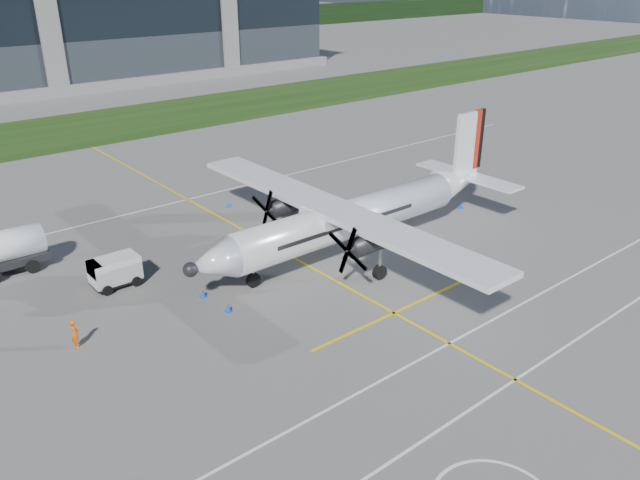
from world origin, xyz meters
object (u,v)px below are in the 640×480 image
(safety_cone_nose_stbd, at_px, (203,293))
(safety_cone_nose_port, at_px, (228,307))
(baggage_tug, at_px, (115,272))
(safety_cone_stbdwing, at_px, (228,204))
(safety_cone_tail, at_px, (461,205))
(turboprop_aircraft, at_px, (359,195))
(ground_crew_person, at_px, (75,332))

(safety_cone_nose_stbd, relative_size, safety_cone_nose_port, 1.00)
(baggage_tug, bearing_deg, safety_cone_nose_port, -62.72)
(safety_cone_stbdwing, xyz_separation_m, safety_cone_tail, (14.31, -12.19, 0.00))
(baggage_tug, bearing_deg, turboprop_aircraft, -20.15)
(ground_crew_person, relative_size, safety_cone_stbdwing, 3.64)
(safety_cone_nose_stbd, height_order, safety_cone_nose_port, same)
(baggage_tug, relative_size, ground_crew_person, 1.68)
(safety_cone_stbdwing, height_order, safety_cone_tail, same)
(safety_cone_nose_stbd, relative_size, safety_cone_stbdwing, 1.00)
(safety_cone_nose_port, height_order, safety_cone_tail, same)
(turboprop_aircraft, distance_m, safety_cone_nose_port, 12.03)
(ground_crew_person, bearing_deg, safety_cone_nose_port, -91.41)
(turboprop_aircraft, xyz_separation_m, safety_cone_tail, (11.81, 0.49, -3.75))
(ground_crew_person, relative_size, safety_cone_tail, 3.64)
(ground_crew_person, height_order, safety_cone_stbdwing, ground_crew_person)
(turboprop_aircraft, xyz_separation_m, safety_cone_nose_port, (-11.32, -1.54, -3.75))
(safety_cone_nose_stbd, xyz_separation_m, safety_cone_tail, (23.37, -0.37, 0.00))
(safety_cone_nose_port, bearing_deg, baggage_tug, 117.28)
(turboprop_aircraft, height_order, safety_cone_stbdwing, turboprop_aircraft)
(safety_cone_stbdwing, bearing_deg, ground_crew_person, -143.57)
(baggage_tug, distance_m, safety_cone_nose_port, 7.93)
(turboprop_aircraft, relative_size, safety_cone_tail, 53.39)
(baggage_tug, relative_size, safety_cone_nose_port, 6.13)
(baggage_tug, xyz_separation_m, safety_cone_stbdwing, (12.44, 7.20, -0.67))
(ground_crew_person, bearing_deg, safety_cone_tail, -77.82)
(ground_crew_person, distance_m, safety_cone_nose_stbd, 7.73)
(ground_crew_person, height_order, safety_cone_tail, ground_crew_person)
(safety_cone_nose_port, xyz_separation_m, safety_cone_tail, (23.13, 2.03, 0.00))
(turboprop_aircraft, xyz_separation_m, baggage_tug, (-14.95, 5.48, -3.09))
(baggage_tug, xyz_separation_m, safety_cone_tail, (26.75, -4.99, -0.67))
(safety_cone_nose_port, bearing_deg, safety_cone_stbdwing, 58.21)
(turboprop_aircraft, relative_size, safety_cone_nose_stbd, 53.39)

